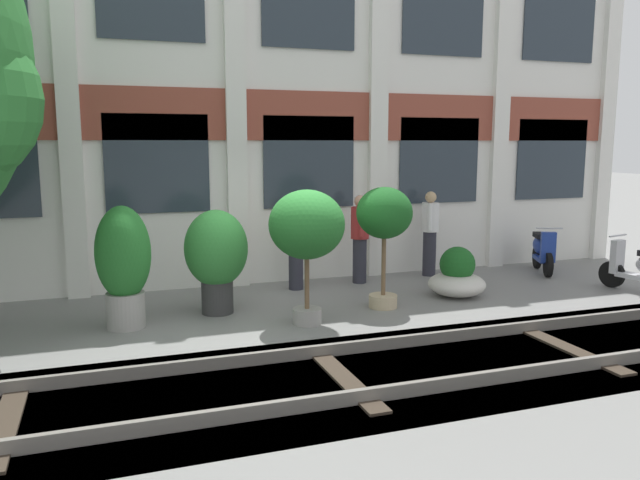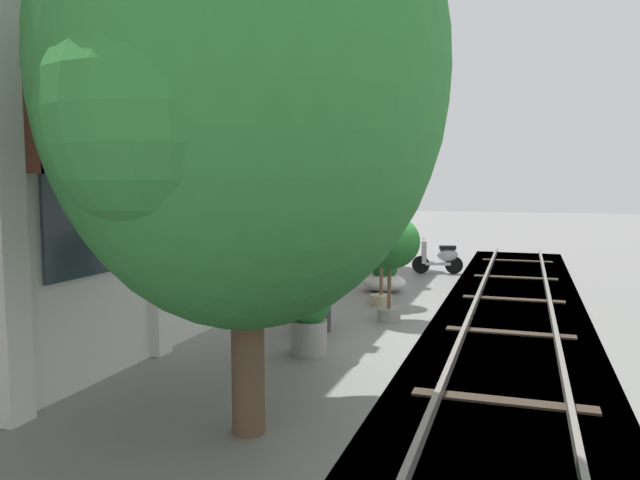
# 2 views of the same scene
# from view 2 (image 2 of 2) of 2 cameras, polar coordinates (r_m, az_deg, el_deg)

# --- Properties ---
(ground_plane) EXTENTS (80.00, 80.00, 0.00)m
(ground_plane) POSITION_cam_2_polar(r_m,az_deg,el_deg) (11.21, 5.15, -7.79)
(ground_plane) COLOR slate
(apartment_facade) EXTENTS (16.94, 0.64, 8.27)m
(apartment_facade) POSITION_cam_2_polar(r_m,az_deg,el_deg) (11.99, -8.69, 12.84)
(apartment_facade) COLOR silver
(apartment_facade) RESTS_ON ground
(rail_tracks) EXTENTS (24.58, 2.80, 0.43)m
(rail_tracks) POSITION_cam_2_polar(r_m,az_deg,el_deg) (10.97, 16.92, -9.02)
(rail_tracks) COLOR #423F3A
(rail_tracks) RESTS_ON ground
(broadleaf_tree) EXTENTS (4.15, 3.95, 6.15)m
(broadleaf_tree) POSITION_cam_2_polar(r_m,az_deg,el_deg) (6.29, -6.89, 14.06)
(broadleaf_tree) COLOR brown
(broadleaf_tree) RESTS_ON ground
(potted_plant_glazed_jar) EXTENTS (0.97, 0.97, 1.61)m
(potted_plant_glazed_jar) POSITION_cam_2_polar(r_m,az_deg,el_deg) (10.58, -0.30, -3.37)
(potted_plant_glazed_jar) COLOR #333333
(potted_plant_glazed_jar) RESTS_ON ground
(potted_plant_low_pan) EXTENTS (0.89, 0.89, 1.93)m
(potted_plant_low_pan) POSITION_cam_2_polar(r_m,az_deg,el_deg) (12.83, 5.66, 0.39)
(potted_plant_low_pan) COLOR tan
(potted_plant_low_pan) RESTS_ON ground
(potted_plant_tall_urn) EXTENTS (1.09, 1.09, 1.96)m
(potted_plant_tall_urn) POSITION_cam_2_polar(r_m,az_deg,el_deg) (11.34, 6.39, -0.40)
(potted_plant_tall_urn) COLOR gray
(potted_plant_tall_urn) RESTS_ON ground
(potted_plant_wide_bowl) EXTENTS (0.98, 0.98, 0.86)m
(potted_plant_wide_bowl) POSITION_cam_2_polar(r_m,az_deg,el_deg) (14.49, 5.91, -3.39)
(potted_plant_wide_bowl) COLOR beige
(potted_plant_wide_bowl) RESTS_ON ground
(potted_plant_fluted_column) EXTENTS (0.77, 0.77, 1.75)m
(potted_plant_fluted_column) POSITION_cam_2_polar(r_m,az_deg,el_deg) (9.19, -1.03, -4.42)
(potted_plant_fluted_column) COLOR gray
(potted_plant_fluted_column) RESTS_ON ground
(scooter_near_curb) EXTENTS (0.59, 1.36, 0.98)m
(scooter_near_curb) POSITION_cam_2_polar(r_m,az_deg,el_deg) (17.39, 10.91, -1.61)
(scooter_near_curb) COLOR black
(scooter_near_curb) RESTS_ON ground
(scooter_second_parked) EXTENTS (0.75, 1.29, 0.98)m
(scooter_second_parked) POSITION_cam_2_polar(r_m,az_deg,el_deg) (17.37, 3.96, -1.53)
(scooter_second_parked) COLOR black
(scooter_second_parked) RESTS_ON ground
(resident_by_doorway) EXTENTS (0.34, 0.52, 1.59)m
(resident_by_doorway) POSITION_cam_2_polar(r_m,az_deg,el_deg) (12.47, -2.77, -2.43)
(resident_by_doorway) COLOR #282833
(resident_by_doorway) RESTS_ON ground
(resident_watching_tracks) EXTENTS (0.34, 0.51, 1.65)m
(resident_watching_tracks) POSITION_cam_2_polar(r_m,az_deg,el_deg) (13.70, -1.29, -1.55)
(resident_watching_tracks) COLOR #282833
(resident_watching_tracks) RESTS_ON ground
(resident_near_plants) EXTENTS (0.34, 0.46, 1.67)m
(resident_near_plants) POSITION_cam_2_polar(r_m,az_deg,el_deg) (15.21, 0.15, -0.79)
(resident_near_plants) COLOR #282833
(resident_near_plants) RESTS_ON ground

